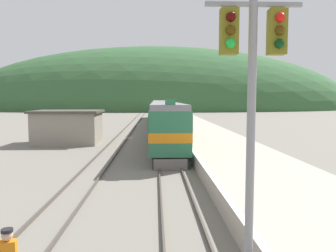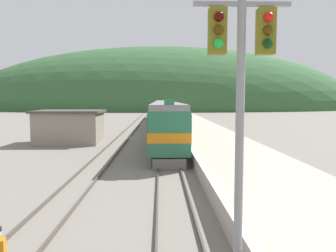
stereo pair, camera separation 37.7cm
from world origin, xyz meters
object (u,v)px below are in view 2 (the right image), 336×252
at_px(express_train_lead_car, 166,124).
at_px(signal_mast_main, 241,82).
at_px(carriage_third, 163,109).
at_px(carriage_second, 164,114).

distance_m(express_train_lead_car, signal_mast_main, 22.92).
bearing_deg(carriage_third, carriage_second, -90.00).
bearing_deg(signal_mast_main, carriage_second, 91.63).
bearing_deg(express_train_lead_car, carriage_second, 90.00).
relative_size(carriage_second, carriage_third, 1.00).
distance_m(carriage_second, carriage_third, 21.09).
relative_size(express_train_lead_car, carriage_second, 0.97).
distance_m(express_train_lead_car, carriage_second, 21.00).
relative_size(express_train_lead_car, signal_mast_main, 2.56).
height_order(carriage_third, signal_mast_main, signal_mast_main).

